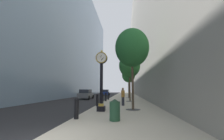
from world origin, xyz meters
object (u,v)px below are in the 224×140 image
object	(u,v)px
trash_bin	(115,109)
car_grey_mid	(86,94)
car_blue_near	(106,92)
pedestrian_walking	(123,96)
bollard_fifth	(106,97)
bollard_third	(97,100)
bollard_sixth	(108,96)
bollard_nearest	(77,107)
street_clock	(101,77)
street_tree_near	(132,48)
street_tree_mid_near	(130,66)
street_tree_mid_far	(129,75)
bollard_fourth	(102,98)

from	to	relation	value
trash_bin	car_grey_mid	xyz separation A→B (m)	(-6.28, 18.51, 0.12)
car_blue_near	car_grey_mid	xyz separation A→B (m)	(-1.36, -16.27, 0.03)
car_blue_near	pedestrian_walking	bearing A→B (deg)	-79.38
bollard_fifth	car_grey_mid	distance (m)	7.57
bollard_third	bollard_sixth	world-z (taller)	same
bollard_nearest	car_blue_near	bearing A→B (deg)	94.80
street_clock	bollard_fifth	size ratio (longest dim) A/B	3.93
bollard_fifth	car_blue_near	bearing A→B (deg)	97.33
bollard_sixth	street_tree_near	distance (m)	12.19
street_tree_near	bollard_sixth	bearing A→B (deg)	105.68
bollard_sixth	car_blue_near	xyz separation A→B (m)	(-2.90, 19.54, 0.05)
street_tree_mid_near	car_blue_near	world-z (taller)	street_tree_mid_near
trash_bin	pedestrian_walking	size ratio (longest dim) A/B	0.63
bollard_nearest	pedestrian_walking	bearing A→B (deg)	71.45
street_tree_mid_far	trash_bin	xyz separation A→B (m)	(-1.07, -20.41, -3.53)
street_clock	car_blue_near	distance (m)	31.82
bollard_fourth	trash_bin	bearing A→B (deg)	-77.68
street_clock	bollard_sixth	xyz separation A→B (m)	(-0.83, 12.02, -1.82)
bollard_fifth	street_tree_mid_far	xyz separation A→B (m)	(3.09, 8.16, 3.49)
car_blue_near	street_tree_mid_far	bearing A→B (deg)	-67.36
bollard_nearest	bollard_fifth	xyz separation A→B (m)	(0.00, 11.97, 0.00)
street_clock	street_tree_near	xyz separation A→B (m)	(2.26, 1.00, 2.37)
trash_bin	car_blue_near	xyz separation A→B (m)	(-4.92, 34.78, 0.09)
street_tree_mid_far	bollard_third	bearing A→B (deg)	-102.34
street_clock	car_grey_mid	size ratio (longest dim) A/B	1.00
street_tree_mid_far	bollard_fourth	bearing A→B (deg)	-105.50
street_tree_near	street_tree_mid_far	distance (m)	16.21
street_clock	street_tree_near	distance (m)	3.43
street_clock	bollard_third	xyz separation A→B (m)	(-0.83, 3.04, -1.82)
bollard_sixth	street_tree_mid_far	xyz separation A→B (m)	(3.09, 5.17, 3.49)
street_clock	car_grey_mid	bearing A→B (deg)	108.40
pedestrian_walking	car_grey_mid	world-z (taller)	pedestrian_walking
street_clock	bollard_nearest	size ratio (longest dim) A/B	3.93
street_clock	bollard_fourth	bearing A→B (deg)	97.83
bollard_nearest	pedestrian_walking	world-z (taller)	pedestrian_walking
pedestrian_walking	car_blue_near	bearing A→B (deg)	100.62
bollard_sixth	street_tree_near	xyz separation A→B (m)	(3.09, -11.02, 4.19)
bollard_fourth	bollard_sixth	bearing A→B (deg)	90.00
trash_bin	pedestrian_walking	bearing A→B (deg)	87.81
bollard_third	bollard_sixth	distance (m)	8.98
street_clock	bollard_fifth	bearing A→B (deg)	95.25
bollard_fourth	car_blue_near	xyz separation A→B (m)	(-2.90, 25.52, 0.05)
bollard_sixth	car_blue_near	bearing A→B (deg)	98.43
bollard_sixth	street_clock	bearing A→B (deg)	-86.05
bollard_fifth	pedestrian_walking	xyz separation A→B (m)	(2.29, -5.14, 0.30)
street_tree_near	car_blue_near	bearing A→B (deg)	101.09
trash_bin	car_grey_mid	world-z (taller)	car_grey_mid
bollard_third	car_grey_mid	xyz separation A→B (m)	(-4.26, 12.25, 0.07)
car_grey_mid	car_blue_near	bearing A→B (deg)	85.22
bollard_fifth	street_tree_mid_near	xyz separation A→B (m)	(3.09, 0.07, 4.01)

